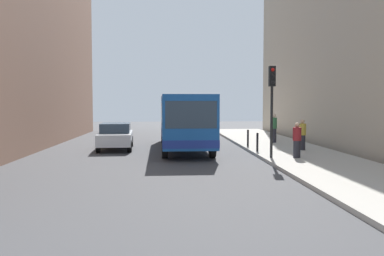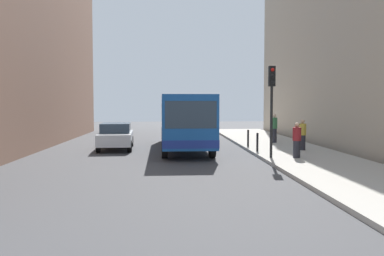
{
  "view_description": "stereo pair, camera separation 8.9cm",
  "coord_description": "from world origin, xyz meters",
  "px_view_note": "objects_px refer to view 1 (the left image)",
  "views": [
    {
      "loc": [
        -1.14,
        -19.61,
        2.6
      ],
      "look_at": [
        0.17,
        2.14,
        1.32
      ],
      "focal_mm": 39.41,
      "sensor_mm": 36.0,
      "label": 1
    },
    {
      "loc": [
        -1.05,
        -19.61,
        2.6
      ],
      "look_at": [
        0.17,
        2.14,
        1.32
      ],
      "focal_mm": 39.41,
      "sensor_mm": 36.0,
      "label": 2
    }
  ],
  "objects_px": {
    "pedestrian_near_signal": "(297,140)",
    "pedestrian_mid_sidewalk": "(302,135)",
    "traffic_light": "(272,94)",
    "car_beside_bus": "(116,135)",
    "bus": "(184,119)",
    "bollard_mid": "(248,138)",
    "bollard_near": "(257,142)",
    "pedestrian_far_sidewalk": "(274,128)"
  },
  "relations": [
    {
      "from": "traffic_light",
      "to": "pedestrian_mid_sidewalk",
      "type": "relative_size",
      "value": 2.56
    },
    {
      "from": "bollard_near",
      "to": "pedestrian_far_sidewalk",
      "type": "distance_m",
      "value": 5.22
    },
    {
      "from": "bus",
      "to": "pedestrian_near_signal",
      "type": "bearing_deg",
      "value": 131.39
    },
    {
      "from": "bollard_near",
      "to": "pedestrian_mid_sidewalk",
      "type": "xyz_separation_m",
      "value": [
        2.49,
        0.54,
        0.32
      ]
    },
    {
      "from": "bollard_mid",
      "to": "traffic_light",
      "type": "bearing_deg",
      "value": -88.84
    },
    {
      "from": "traffic_light",
      "to": "pedestrian_far_sidewalk",
      "type": "xyz_separation_m",
      "value": [
        1.97,
        7.23,
        -1.96
      ]
    },
    {
      "from": "car_beside_bus",
      "to": "pedestrian_far_sidewalk",
      "type": "bearing_deg",
      "value": -171.84
    },
    {
      "from": "bus",
      "to": "car_beside_bus",
      "type": "bearing_deg",
      "value": -1.44
    },
    {
      "from": "car_beside_bus",
      "to": "pedestrian_mid_sidewalk",
      "type": "xyz_separation_m",
      "value": [
        9.96,
        -2.31,
        0.16
      ]
    },
    {
      "from": "bus",
      "to": "car_beside_bus",
      "type": "height_order",
      "value": "bus"
    },
    {
      "from": "car_beside_bus",
      "to": "bus",
      "type": "bearing_deg",
      "value": 176.33
    },
    {
      "from": "car_beside_bus",
      "to": "pedestrian_far_sidewalk",
      "type": "xyz_separation_m",
      "value": [
        9.54,
        1.92,
        0.27
      ]
    },
    {
      "from": "pedestrian_near_signal",
      "to": "pedestrian_far_sidewalk",
      "type": "bearing_deg",
      "value": -135.6
    },
    {
      "from": "pedestrian_far_sidewalk",
      "to": "bollard_mid",
      "type": "bearing_deg",
      "value": 99.26
    },
    {
      "from": "bollard_near",
      "to": "pedestrian_mid_sidewalk",
      "type": "distance_m",
      "value": 2.57
    },
    {
      "from": "bollard_near",
      "to": "pedestrian_far_sidewalk",
      "type": "height_order",
      "value": "pedestrian_far_sidewalk"
    },
    {
      "from": "pedestrian_mid_sidewalk",
      "to": "traffic_light",
      "type": "bearing_deg",
      "value": 11.2
    },
    {
      "from": "car_beside_bus",
      "to": "traffic_light",
      "type": "xyz_separation_m",
      "value": [
        7.57,
        -5.31,
        2.22
      ]
    },
    {
      "from": "traffic_light",
      "to": "bollard_near",
      "type": "relative_size",
      "value": 4.32
    },
    {
      "from": "bus",
      "to": "traffic_light",
      "type": "distance_m",
      "value": 6.59
    },
    {
      "from": "traffic_light",
      "to": "pedestrian_far_sidewalk",
      "type": "height_order",
      "value": "traffic_light"
    },
    {
      "from": "bus",
      "to": "traffic_light",
      "type": "height_order",
      "value": "traffic_light"
    },
    {
      "from": "pedestrian_mid_sidewalk",
      "to": "bollard_mid",
      "type": "bearing_deg",
      "value": -78.41
    },
    {
      "from": "bollard_near",
      "to": "bollard_mid",
      "type": "xyz_separation_m",
      "value": [
        0.0,
        2.5,
        0.0
      ]
    },
    {
      "from": "bus",
      "to": "bollard_mid",
      "type": "xyz_separation_m",
      "value": [
        3.63,
        -0.32,
        -1.1
      ]
    },
    {
      "from": "traffic_light",
      "to": "bollard_mid",
      "type": "distance_m",
      "value": 5.5
    },
    {
      "from": "car_beside_bus",
      "to": "pedestrian_mid_sidewalk",
      "type": "height_order",
      "value": "pedestrian_mid_sidewalk"
    },
    {
      "from": "car_beside_bus",
      "to": "pedestrian_far_sidewalk",
      "type": "distance_m",
      "value": 9.74
    },
    {
      "from": "traffic_light",
      "to": "pedestrian_far_sidewalk",
      "type": "distance_m",
      "value": 7.75
    },
    {
      "from": "car_beside_bus",
      "to": "bollard_near",
      "type": "distance_m",
      "value": 8.0
    },
    {
      "from": "traffic_light",
      "to": "bollard_near",
      "type": "xyz_separation_m",
      "value": [
        -0.1,
        2.46,
        -2.38
      ]
    },
    {
      "from": "bollard_near",
      "to": "pedestrian_mid_sidewalk",
      "type": "relative_size",
      "value": 0.59
    },
    {
      "from": "traffic_light",
      "to": "bollard_mid",
      "type": "bearing_deg",
      "value": 91.16
    },
    {
      "from": "bus",
      "to": "bollard_mid",
      "type": "height_order",
      "value": "bus"
    },
    {
      "from": "traffic_light",
      "to": "pedestrian_near_signal",
      "type": "relative_size",
      "value": 2.59
    },
    {
      "from": "pedestrian_mid_sidewalk",
      "to": "bus",
      "type": "bearing_deg",
      "value": -60.69
    },
    {
      "from": "pedestrian_near_signal",
      "to": "pedestrian_mid_sidewalk",
      "type": "xyz_separation_m",
      "value": [
        1.24,
        3.06,
        0.01
      ]
    },
    {
      "from": "car_beside_bus",
      "to": "pedestrian_near_signal",
      "type": "distance_m",
      "value": 10.24
    },
    {
      "from": "traffic_light",
      "to": "bollard_mid",
      "type": "xyz_separation_m",
      "value": [
        -0.1,
        4.96,
        -2.38
      ]
    },
    {
      "from": "bus",
      "to": "pedestrian_far_sidewalk",
      "type": "bearing_deg",
      "value": -162.09
    },
    {
      "from": "bollard_mid",
      "to": "pedestrian_far_sidewalk",
      "type": "distance_m",
      "value": 3.11
    },
    {
      "from": "pedestrian_far_sidewalk",
      "to": "car_beside_bus",
      "type": "bearing_deg",
      "value": 62.95
    }
  ]
}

